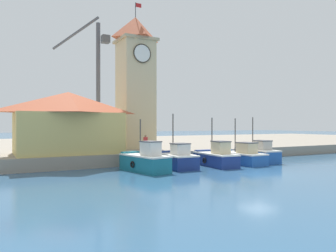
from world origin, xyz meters
TOP-DOWN VIEW (x-y plane):
  - ground_plane at (0.00, 0.00)m, footprint 300.00×300.00m
  - quay_wharf at (0.00, 28.94)m, footprint 120.00×40.00m
  - fishing_boat_far_left at (-6.58, 5.28)m, footprint 2.64×4.90m
  - fishing_boat_left_outer at (-3.48, 5.83)m, footprint 2.23×4.32m
  - fishing_boat_left_inner at (0.25, 5.34)m, footprint 2.24×4.90m
  - fishing_boat_mid_left at (3.22, 5.57)m, footprint 2.31×5.23m
  - fishing_boat_center at (5.82, 6.16)m, footprint 2.37×5.23m
  - clock_tower at (-2.97, 15.72)m, footprint 3.97×3.97m
  - warehouse_left at (-10.98, 12.08)m, footprint 9.16×5.97m
  - port_crane_near at (-4.65, 25.24)m, footprint 5.70×9.88m
  - dock_worker_near_tower at (-4.51, 9.71)m, footprint 0.34×0.22m

SIDE VIEW (x-z plane):
  - ground_plane at x=0.00m, z-range 0.00..0.00m
  - quay_wharf at x=0.00m, z-range 0.00..1.07m
  - fishing_boat_mid_left at x=3.22m, z-range -1.42..2.81m
  - fishing_boat_left_outer at x=-3.48m, z-range -1.53..3.02m
  - fishing_boat_left_inner at x=0.25m, z-range -1.37..2.89m
  - fishing_boat_center at x=5.82m, z-range -1.43..2.95m
  - fishing_boat_far_left at x=-6.58m, z-range -1.20..2.85m
  - dock_worker_near_tower at x=-4.51m, z-range 1.11..2.73m
  - warehouse_left at x=-10.98m, z-range 1.14..6.62m
  - port_crane_near at x=-4.65m, z-range -0.92..16.07m
  - clock_tower at x=-2.97m, z-range 0.62..16.68m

